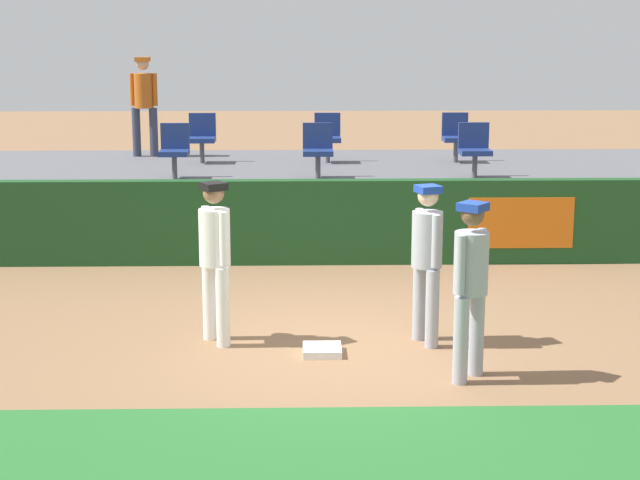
% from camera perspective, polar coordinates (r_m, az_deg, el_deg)
% --- Properties ---
extents(ground_plane, '(60.00, 60.00, 0.00)m').
position_cam_1_polar(ground_plane, '(10.73, 1.21, -6.17)').
color(ground_plane, '#846042').
extents(grass_foreground_strip, '(18.00, 2.80, 0.01)m').
position_cam_1_polar(grass_foreground_strip, '(7.88, 2.19, -13.14)').
color(grass_foreground_strip, '#26662B').
rests_on(grass_foreground_strip, ground_plane).
extents(first_base, '(0.40, 0.40, 0.08)m').
position_cam_1_polar(first_base, '(10.57, 0.12, -6.23)').
color(first_base, white).
rests_on(first_base, ground_plane).
extents(player_fielder_home, '(0.46, 0.57, 1.75)m').
position_cam_1_polar(player_fielder_home, '(10.75, -5.96, -0.63)').
color(player_fielder_home, white).
rests_on(player_fielder_home, ground_plane).
extents(player_runner_visitor, '(0.46, 0.46, 1.73)m').
position_cam_1_polar(player_runner_visitor, '(9.68, 8.50, -2.14)').
color(player_runner_visitor, '#9EA3AD').
rests_on(player_runner_visitor, ground_plane).
extents(player_coach_visitor, '(0.42, 0.46, 1.72)m').
position_cam_1_polar(player_coach_visitor, '(10.73, 6.05, -0.73)').
color(player_coach_visitor, '#9EA3AD').
rests_on(player_coach_visitor, ground_plane).
extents(field_wall, '(18.00, 0.26, 1.21)m').
position_cam_1_polar(field_wall, '(14.37, 0.60, 1.02)').
color(field_wall, '#19471E').
rests_on(field_wall, ground_plane).
extents(bleacher_platform, '(18.00, 4.80, 1.03)m').
position_cam_1_polar(bleacher_platform, '(16.91, 0.27, 2.39)').
color(bleacher_platform, '#59595E').
rests_on(bleacher_platform, ground_plane).
extents(seat_front_left, '(0.44, 0.44, 0.84)m').
position_cam_1_polar(seat_front_left, '(15.76, -8.21, 5.17)').
color(seat_front_left, '#4C4C51').
rests_on(seat_front_left, bleacher_platform).
extents(seat_front_right, '(0.47, 0.44, 0.84)m').
position_cam_1_polar(seat_front_right, '(15.88, 8.71, 5.22)').
color(seat_front_right, '#4C4C51').
rests_on(seat_front_right, bleacher_platform).
extents(seat_back_left, '(0.46, 0.44, 0.84)m').
position_cam_1_polar(seat_back_left, '(17.51, -6.67, 5.90)').
color(seat_back_left, '#4C4C51').
rests_on(seat_back_left, bleacher_platform).
extents(seat_back_center, '(0.45, 0.44, 0.84)m').
position_cam_1_polar(seat_back_center, '(17.44, 0.43, 5.95)').
color(seat_back_center, '#4C4C51').
rests_on(seat_back_center, bleacher_platform).
extents(seat_back_right, '(0.45, 0.44, 0.84)m').
position_cam_1_polar(seat_back_right, '(17.64, 7.66, 5.92)').
color(seat_back_right, '#4C4C51').
rests_on(seat_back_right, bleacher_platform).
extents(seat_front_center, '(0.46, 0.44, 0.84)m').
position_cam_1_polar(seat_front_center, '(15.65, -0.12, 5.25)').
color(seat_front_center, '#4C4C51').
rests_on(seat_front_center, bleacher_platform).
extents(spectator_hooded, '(0.49, 0.36, 1.76)m').
position_cam_1_polar(spectator_hooded, '(18.44, -9.91, 7.83)').
color(spectator_hooded, '#33384C').
rests_on(spectator_hooded, bleacher_platform).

